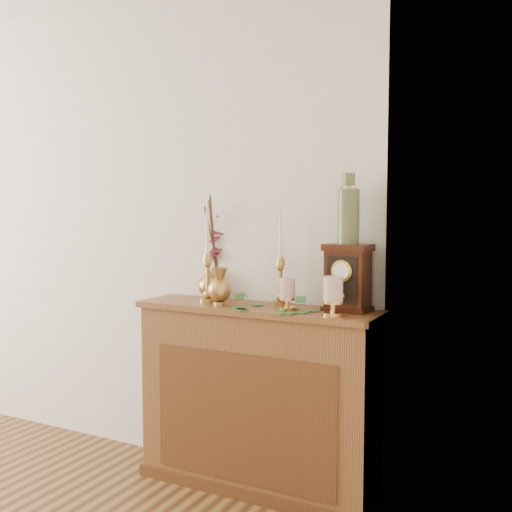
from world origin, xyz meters
The scene contains 10 objects.
console_shelf centered at (1.40, 2.10, 0.44)m, with size 1.24×0.34×0.93m.
candlestick_left centered at (1.13, 2.08, 1.10)m, with size 0.09×0.09×0.51m.
candlestick_center centered at (1.49, 2.18, 1.09)m, with size 0.08×0.08×0.48m.
bud_vase centered at (1.24, 2.01, 1.02)m, with size 0.12×0.12×0.19m.
ginger_jar centered at (1.07, 2.25, 1.18)m, with size 0.23×0.24×0.55m.
pillar_candle_left centered at (1.59, 2.05, 1.01)m, with size 0.08×0.08×0.16m.
pillar_candle_right centered at (1.83, 2.00, 1.03)m, with size 0.10×0.10×0.19m.
ivy_garland centered at (1.52, 2.02, 0.94)m, with size 0.38×0.22×0.08m.
mantel_clock centered at (1.85, 2.16, 1.08)m, with size 0.22×0.16×0.31m.
ceramic_vase centered at (1.85, 2.16, 1.39)m, with size 0.10×0.10×0.33m.
Camera 1 is at (2.75, -0.49, 1.40)m, focal length 42.00 mm.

